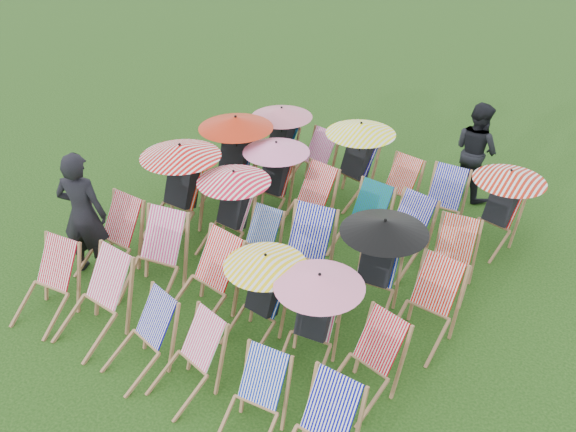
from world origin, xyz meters
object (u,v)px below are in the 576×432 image
Objects in this scene: person_left at (83,214)px; person_rear at (476,150)px; deckchair_29 at (498,207)px; deckchair_0 at (45,285)px.

person_left is 1.11× the size of person_rear.
person_left is at bearing 81.04° from person_rear.
person_rear is at bearing 134.84° from deckchair_29.
deckchair_0 is at bearing -119.68° from deckchair_29.
deckchair_0 is 6.77m from person_rear.
deckchair_29 is 0.67× the size of person_left.
person_left is at bearing 100.12° from deckchair_0.
deckchair_0 is 1.08m from person_left.
person_rear is (3.19, 5.97, 0.35)m from deckchair_0.
person_rear is at bearing 53.81° from deckchair_0.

